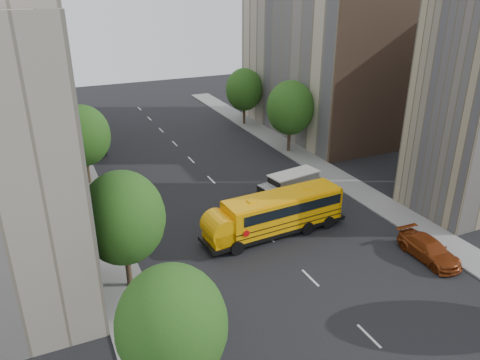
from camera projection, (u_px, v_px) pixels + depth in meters
ground at (256, 225)px, 37.49m from camera, size 120.00×120.00×0.00m
sidewalk_left at (99, 225)px, 37.26m from camera, size 3.00×80.00×0.12m
sidewalk_right at (338, 178)px, 46.02m from camera, size 3.00×80.00×0.12m
lane_markings at (211, 180)px, 45.84m from camera, size 0.15×64.00×0.01m
building_right_far at (316, 59)px, 57.49m from camera, size 10.00×22.00×18.00m
building_right_sidewall at (375, 75)px, 48.30m from camera, size 10.10×0.30×18.00m
street_tree_0 at (172, 326)px, 19.76m from camera, size 4.80×4.80×7.41m
street_tree_1 at (123, 218)px, 28.00m from camera, size 5.12×5.12×7.90m
street_tree_2 at (83, 136)px, 43.08m from camera, size 4.99×4.99×7.71m
street_tree_4 at (290, 108)px, 51.36m from camera, size 5.25×5.25×8.10m
street_tree_5 at (244, 90)px, 61.54m from camera, size 4.86×4.86×7.51m
school_bus at (274, 213)px, 35.36m from camera, size 11.84×3.51×3.30m
safari_truck at (290, 186)px, 41.29m from camera, size 5.97×2.96×2.45m
parked_car_0 at (191, 323)px, 25.85m from camera, size 1.58×3.82×1.30m
parked_car_1 at (121, 190)px, 42.14m from camera, size 1.63×4.04×1.31m
parked_car_2 at (90, 144)px, 53.16m from camera, size 2.89×5.87×1.60m
parked_car_3 at (429, 249)px, 32.68m from camera, size 2.19×5.08×1.46m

